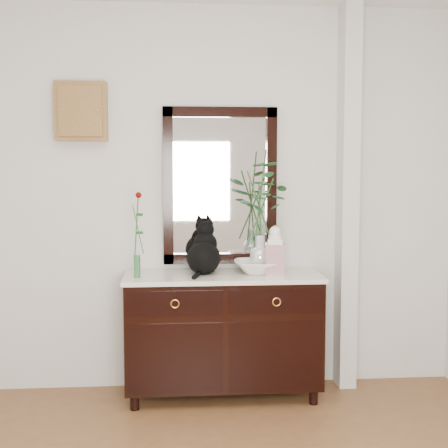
{
  "coord_description": "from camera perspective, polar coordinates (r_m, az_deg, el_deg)",
  "views": [
    {
      "loc": [
        -0.24,
        -2.42,
        1.56
      ],
      "look_at": [
        0.1,
        1.63,
        1.2
      ],
      "focal_mm": 50.0,
      "sensor_mm": 36.0,
      "label": 1
    }
  ],
  "objects": [
    {
      "name": "wall_mirror",
      "position": [
        4.4,
        -0.37,
        3.5
      ],
      "size": [
        0.8,
        0.06,
        1.1
      ],
      "color": "black",
      "rests_on": "wall_back"
    },
    {
      "name": "bud_vase_rose",
      "position": [
        4.1,
        -7.99,
        -0.93
      ],
      "size": [
        0.08,
        0.08,
        0.57
      ],
      "primitive_type": null,
      "rotation": [
        0.0,
        0.0,
        0.1
      ],
      "color": "#376E3E",
      "rests_on": "sideboard"
    },
    {
      "name": "lotus_bowl",
      "position": [
        4.27,
        3.29,
        -3.92
      ],
      "size": [
        0.36,
        0.36,
        0.09
      ],
      "primitive_type": "imported",
      "rotation": [
        0.0,
        0.0,
        0.01
      ],
      "color": "white",
      "rests_on": "sideboard"
    },
    {
      "name": "sideboard",
      "position": [
        4.3,
        -0.11,
        -9.55
      ],
      "size": [
        1.33,
        0.52,
        0.82
      ],
      "color": "black",
      "rests_on": "ground"
    },
    {
      "name": "wall_back",
      "position": [
        4.41,
        -1.68,
        2.33
      ],
      "size": [
        3.6,
        0.04,
        2.7
      ],
      "primitive_type": "cube",
      "color": "silver",
      "rests_on": "ground"
    },
    {
      "name": "cat",
      "position": [
        4.22,
        -1.87,
        -2.13
      ],
      "size": [
        0.32,
        0.37,
        0.36
      ],
      "primitive_type": null,
      "rotation": [
        0.0,
        0.0,
        -0.24
      ],
      "color": "black",
      "rests_on": "sideboard"
    },
    {
      "name": "vase_branches",
      "position": [
        4.23,
        3.32,
        1.34
      ],
      "size": [
        0.4,
        0.4,
        0.83
      ],
      "primitive_type": null,
      "rotation": [
        0.0,
        0.0,
        0.02
      ],
      "color": "silver",
      "rests_on": "lotus_bowl"
    },
    {
      "name": "pilaster",
      "position": [
        4.5,
        11.21,
        2.29
      ],
      "size": [
        0.12,
        0.2,
        2.7
      ],
      "primitive_type": "cube",
      "color": "silver",
      "rests_on": "ground"
    },
    {
      "name": "ginger_jar",
      "position": [
        4.17,
        4.68,
        -2.4
      ],
      "size": [
        0.14,
        0.14,
        0.34
      ],
      "primitive_type": null,
      "rotation": [
        0.0,
        0.0,
        -0.15
      ],
      "color": "silver",
      "rests_on": "sideboard"
    },
    {
      "name": "key_cabinet",
      "position": [
        4.42,
        -12.91,
        10.0
      ],
      "size": [
        0.35,
        0.1,
        0.4
      ],
      "primitive_type": "cube",
      "color": "brown",
      "rests_on": "wall_back"
    }
  ]
}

